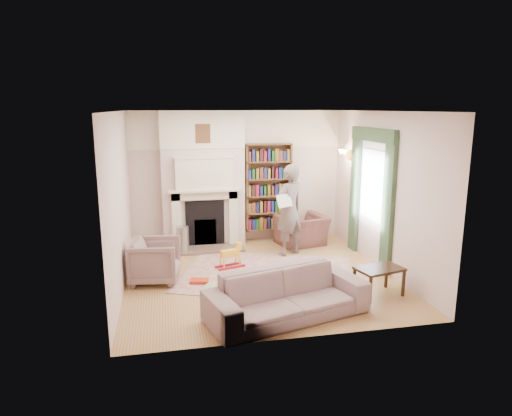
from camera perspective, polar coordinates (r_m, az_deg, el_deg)
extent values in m
plane|color=olive|center=(8.02, 0.36, -8.43)|extent=(4.50, 4.50, 0.00)
plane|color=white|center=(7.49, 0.39, 12.01)|extent=(4.50, 4.50, 0.00)
plane|color=silver|center=(9.81, -2.34, 3.90)|extent=(4.50, 0.00, 4.50)
plane|color=silver|center=(5.50, 5.21, -2.96)|extent=(4.50, 0.00, 4.50)
plane|color=silver|center=(7.51, -16.69, 0.72)|extent=(0.00, 4.50, 4.50)
plane|color=silver|center=(8.38, 15.62, 1.97)|extent=(0.00, 4.50, 4.50)
cube|color=silver|center=(9.55, -6.62, 3.59)|extent=(1.70, 0.35, 2.80)
cube|color=silver|center=(9.30, -6.44, 2.23)|extent=(1.47, 0.24, 0.05)
cube|color=black|center=(9.54, -6.39, -1.94)|extent=(0.80, 0.06, 0.96)
cube|color=silver|center=(9.26, -6.50, 4.29)|extent=(1.15, 0.18, 0.62)
cube|color=brown|center=(9.84, 1.54, 2.61)|extent=(1.00, 0.24, 1.85)
cube|color=silver|center=(8.72, 14.36, 2.77)|extent=(0.02, 0.90, 1.30)
cube|color=#2E442C|center=(8.13, 16.17, 0.19)|extent=(0.07, 0.32, 2.40)
cube|color=#2E442C|center=(9.37, 12.24, 1.98)|extent=(0.07, 0.32, 2.40)
cube|color=#2E442C|center=(8.60, 14.43, 8.88)|extent=(0.09, 1.70, 0.24)
cube|color=beige|center=(8.07, 1.33, -8.24)|extent=(3.49, 3.11, 0.01)
imported|color=#4E2E2A|center=(9.72, 5.70, -2.78)|extent=(1.13, 1.03, 0.63)
imported|color=gray|center=(7.83, -12.50, -6.46)|extent=(0.89, 0.87, 0.72)
imported|color=gray|center=(6.42, 3.91, -10.79)|extent=(2.39, 1.44, 0.65)
imported|color=#60524C|center=(8.90, 4.15, -0.30)|extent=(0.78, 0.70, 1.80)
cube|color=silver|center=(8.62, 3.57, 0.92)|extent=(0.36, 0.27, 0.24)
cylinder|color=#96989D|center=(9.22, -9.12, -3.99)|extent=(0.25, 0.25, 0.55)
cube|color=#D1DC4D|center=(7.44, -5.24, -9.98)|extent=(0.43, 0.43, 0.03)
cube|color=#B32C14|center=(7.73, -7.10, -9.04)|extent=(0.33, 0.25, 0.05)
cube|color=red|center=(7.87, 5.02, -8.73)|extent=(0.27, 0.22, 0.02)
cube|color=red|center=(7.57, 1.46, -9.57)|extent=(0.29, 0.30, 0.02)
cube|color=red|center=(7.98, 1.68, -8.39)|extent=(0.29, 0.26, 0.02)
cube|color=red|center=(7.70, 2.96, -9.18)|extent=(0.28, 0.23, 0.02)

